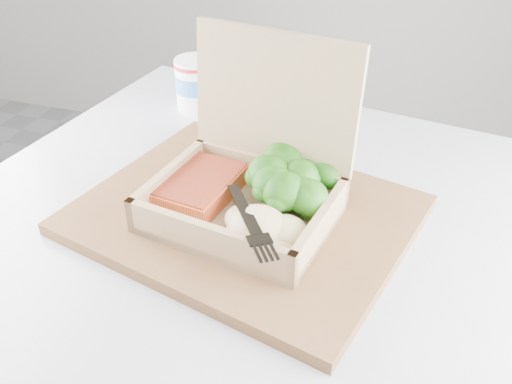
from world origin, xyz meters
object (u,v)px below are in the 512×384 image
(cafe_table, at_px, (244,325))
(takeout_container, at_px, (252,172))
(paper_cup, at_px, (196,83))
(serving_tray, at_px, (244,215))

(cafe_table, distance_m, takeout_container, 0.25)
(takeout_container, xyz_separation_m, paper_cup, (-0.18, 0.26, -0.02))
(cafe_table, height_order, serving_tray, serving_tray)
(cafe_table, relative_size, paper_cup, 10.03)
(cafe_table, xyz_separation_m, takeout_container, (0.01, 0.02, 0.25))
(cafe_table, xyz_separation_m, serving_tray, (0.00, 0.01, 0.19))
(takeout_container, bearing_deg, paper_cup, 134.29)
(cafe_table, bearing_deg, paper_cup, 121.77)
(serving_tray, relative_size, paper_cup, 4.48)
(cafe_table, height_order, takeout_container, takeout_container)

